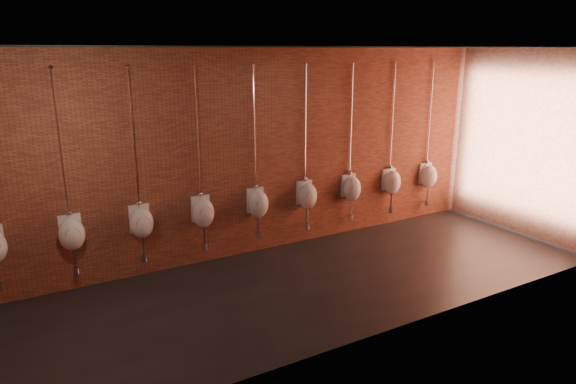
% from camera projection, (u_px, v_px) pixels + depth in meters
% --- Properties ---
extents(ground, '(8.50, 8.50, 0.00)m').
position_uv_depth(ground, '(319.00, 282.00, 7.26)').
color(ground, black).
rests_on(ground, ground).
extents(room_shell, '(8.54, 3.04, 3.22)m').
position_uv_depth(room_shell, '(322.00, 141.00, 6.72)').
color(room_shell, black).
rests_on(room_shell, ground).
extents(urinal_1, '(0.34, 0.29, 2.71)m').
position_uv_depth(urinal_1, '(71.00, 233.00, 6.74)').
color(urinal_1, white).
rests_on(urinal_1, ground).
extents(urinal_2, '(0.34, 0.29, 2.71)m').
position_uv_depth(urinal_2, '(141.00, 221.00, 7.18)').
color(urinal_2, white).
rests_on(urinal_2, ground).
extents(urinal_3, '(0.34, 0.29, 2.71)m').
position_uv_depth(urinal_3, '(203.00, 211.00, 7.62)').
color(urinal_3, white).
rests_on(urinal_3, ground).
extents(urinal_4, '(0.34, 0.29, 2.71)m').
position_uv_depth(urinal_4, '(258.00, 203.00, 8.06)').
color(urinal_4, white).
rests_on(urinal_4, ground).
extents(urinal_5, '(0.34, 0.29, 2.71)m').
position_uv_depth(urinal_5, '(307.00, 195.00, 8.51)').
color(urinal_5, white).
rests_on(urinal_5, ground).
extents(urinal_6, '(0.34, 0.29, 2.71)m').
position_uv_depth(urinal_6, '(352.00, 188.00, 8.95)').
color(urinal_6, white).
rests_on(urinal_6, ground).
extents(urinal_7, '(0.34, 0.29, 2.71)m').
position_uv_depth(urinal_7, '(392.00, 181.00, 9.39)').
color(urinal_7, white).
rests_on(urinal_7, ground).
extents(urinal_8, '(0.34, 0.29, 2.71)m').
position_uv_depth(urinal_8, '(429.00, 175.00, 9.83)').
color(urinal_8, white).
rests_on(urinal_8, ground).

